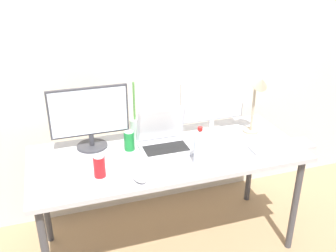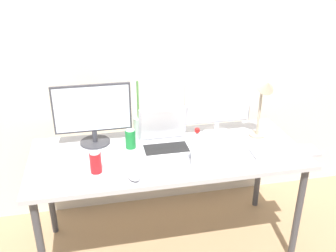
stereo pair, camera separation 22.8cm
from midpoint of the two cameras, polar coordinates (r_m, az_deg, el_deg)
ground_plane at (r=2.79m, az=2.45°, el=-17.45°), size 16.00×16.00×0.00m
wall_back at (r=2.71m, az=-0.15°, el=12.47°), size 7.00×0.08×2.60m
work_desk at (r=2.39m, az=2.74°, el=-5.36°), size 1.71×0.71×0.74m
monitor_left at (r=2.40m, az=-8.78°, el=1.97°), size 0.49×0.20×0.40m
monitor_center at (r=2.57m, az=10.14°, el=2.94°), size 0.46×0.17×0.36m
laptop_silver at (r=2.39m, az=2.21°, el=-2.05°), size 0.31×0.26×0.27m
keyboard_main at (r=2.48m, az=19.97°, el=-3.89°), size 0.43×0.16×0.02m
mouse_by_keyboard at (r=2.08m, az=-2.13°, el=-7.74°), size 0.09×0.12×0.04m
water_bottle at (r=2.18m, az=7.39°, el=-3.58°), size 0.06×0.06×0.24m
soda_can_near_keyboard at (r=2.39m, az=-3.03°, el=-2.03°), size 0.07×0.07×0.13m
soda_can_by_laptop at (r=2.14m, az=-7.99°, el=-5.60°), size 0.07×0.07×0.13m
bamboo_vase at (r=2.52m, az=-1.90°, el=0.03°), size 0.07×0.07×0.39m
desk_lamp at (r=2.52m, az=16.99°, el=4.16°), size 0.11×0.18×0.44m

